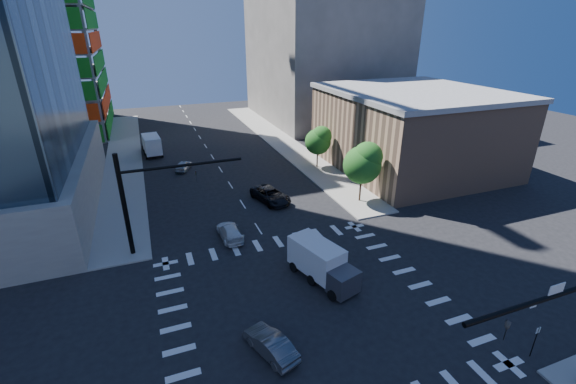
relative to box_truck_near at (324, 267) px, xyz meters
name	(u,v)px	position (x,y,z in m)	size (l,w,h in m)	color
ground	(307,305)	(-2.31, -2.17, -1.30)	(160.00, 160.00, 0.00)	black
road_markings	(307,305)	(-2.31, -2.17, -1.29)	(20.00, 20.00, 0.01)	silver
sidewalk_ne	(281,141)	(10.19, 37.83, -1.22)	(5.00, 60.00, 0.15)	gray
sidewalk_nw	(124,158)	(-14.81, 37.83, -1.22)	(5.00, 60.00, 0.15)	gray
commercial_building	(412,129)	(22.69, 19.83, 4.01)	(20.50, 22.50, 10.60)	#9A7459
bg_building_ne	(322,48)	(24.69, 52.83, 12.70)	(24.00, 30.00, 28.00)	#5F5A55
signal_mast_nw	(142,194)	(-12.31, 9.33, 4.20)	(10.20, 0.40, 9.00)	black
tree_south	(364,162)	(10.32, 11.74, 3.39)	(4.16, 4.16, 6.82)	#382316
tree_north	(319,140)	(10.62, 23.74, 2.69)	(3.54, 3.52, 5.78)	#382316
no_parking_sign	(536,338)	(8.39, -11.17, 0.08)	(0.30, 0.06, 2.20)	black
car_nb_far	(271,195)	(0.85, 15.47, -0.53)	(2.56, 5.56, 1.54)	black
car_sb_near	(230,232)	(-5.28, 9.12, -0.65)	(1.82, 4.47, 1.30)	silver
car_sb_mid	(184,166)	(-7.04, 29.46, -0.65)	(1.53, 3.80, 1.29)	#B2B7BB
car_sb_cross	(270,344)	(-6.13, -5.34, -0.63)	(1.42, 4.06, 1.34)	#535458
box_truck_near	(324,267)	(0.00, 0.00, 0.00)	(3.88, 6.04, 2.94)	black
box_truck_far	(151,145)	(-10.69, 38.64, 0.05)	(2.92, 5.98, 3.04)	black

